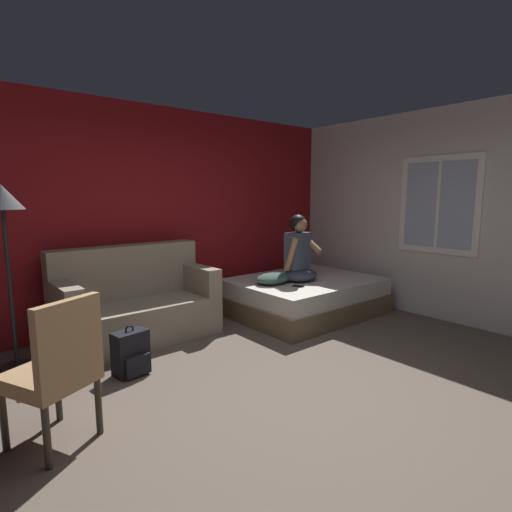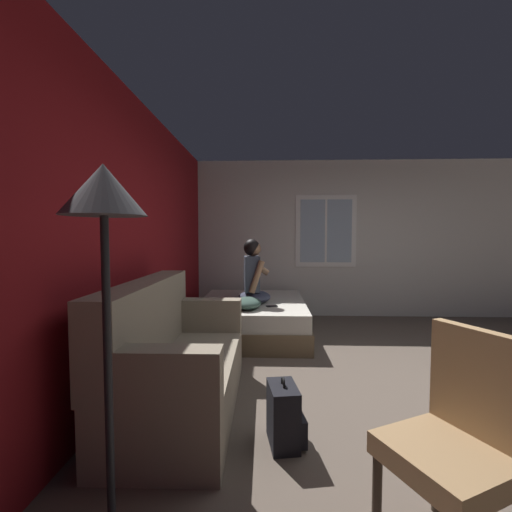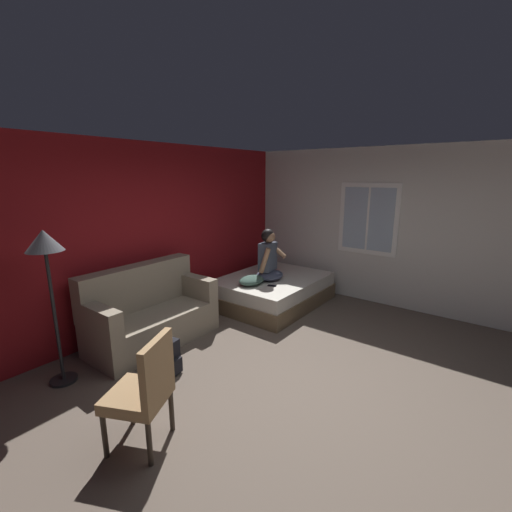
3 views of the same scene
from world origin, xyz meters
name	(u,v)px [view 2 (image 2 of 3)]	position (x,y,z in m)	size (l,w,h in m)	color
ground_plane	(430,399)	(0.00, 0.00, 0.00)	(40.00, 40.00, 0.00)	brown
wall_back_accent	(116,241)	(0.00, 2.70, 1.35)	(11.15, 0.16, 2.70)	maroon
wall_side_with_window	(347,239)	(3.15, 0.01, 1.35)	(0.19, 6.65, 2.70)	silver
bed	(252,317)	(1.92, 1.62, 0.24)	(1.95, 1.52, 0.48)	brown
couch	(174,362)	(-0.27, 2.13, 0.39)	(1.71, 0.84, 1.04)	gray
side_chair	(459,435)	(-1.44, 0.56, 0.53)	(0.61, 0.61, 0.98)	#382D23
person_seated	(253,277)	(1.77, 1.60, 0.84)	(0.57, 0.50, 0.88)	#383D51
backpack	(284,416)	(-0.68, 1.28, 0.19)	(0.32, 0.27, 0.46)	black
throw_pillow	(247,303)	(1.37, 1.66, 0.55)	(0.48, 0.36, 0.14)	#385147
cell_phone	(272,306)	(1.51, 1.34, 0.48)	(0.07, 0.14, 0.01)	black
floor_lamp	(104,228)	(-1.46, 2.09, 1.43)	(0.36, 0.36, 1.70)	black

